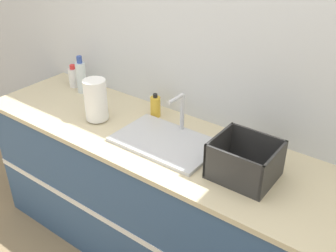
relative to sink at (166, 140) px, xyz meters
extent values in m
cube|color=silver|center=(0.04, 0.37, 0.38)|extent=(4.97, 0.06, 2.60)
cube|color=#33517A|center=(0.04, 0.02, -0.48)|extent=(2.57, 0.65, 0.88)
cube|color=white|center=(0.04, -0.30, -0.48)|extent=(2.57, 0.01, 0.04)
cube|color=beige|center=(0.04, 0.02, -0.03)|extent=(2.59, 0.67, 0.03)
cube|color=silver|center=(0.00, -0.01, -0.01)|extent=(0.56, 0.36, 0.02)
cylinder|color=silver|center=(0.00, 0.15, 0.11)|extent=(0.02, 0.02, 0.21)
cylinder|color=silver|center=(0.00, 0.09, 0.22)|extent=(0.02, 0.13, 0.02)
cylinder|color=#4C4C51|center=(-0.49, -0.04, -0.01)|extent=(0.10, 0.10, 0.01)
cylinder|color=white|center=(-0.49, -0.04, 0.12)|extent=(0.14, 0.14, 0.25)
cube|color=#2D2D2D|center=(0.48, -0.02, -0.01)|extent=(0.30, 0.26, 0.01)
cube|color=#2D2D2D|center=(0.48, -0.14, 0.08)|extent=(0.30, 0.01, 0.18)
cube|color=#2D2D2D|center=(0.48, 0.11, 0.08)|extent=(0.30, 0.01, 0.18)
cube|color=#2D2D2D|center=(0.34, -0.02, 0.08)|extent=(0.01, 0.26, 0.18)
cube|color=#2D2D2D|center=(0.62, -0.02, 0.08)|extent=(0.01, 0.26, 0.18)
cylinder|color=silver|center=(-0.87, 0.19, 0.09)|extent=(0.07, 0.07, 0.21)
cylinder|color=#334C9E|center=(-0.87, 0.19, 0.22)|extent=(0.04, 0.04, 0.05)
cylinder|color=white|center=(-0.98, 0.22, 0.05)|extent=(0.07, 0.07, 0.13)
cylinder|color=red|center=(-0.98, 0.22, 0.13)|extent=(0.04, 0.04, 0.03)
cylinder|color=gold|center=(-0.24, 0.21, 0.05)|extent=(0.06, 0.06, 0.13)
cylinder|color=black|center=(-0.24, 0.21, 0.12)|extent=(0.03, 0.03, 0.02)
camera|label=1|loc=(1.11, -1.46, 1.14)|focal=42.00mm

